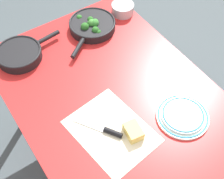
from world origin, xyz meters
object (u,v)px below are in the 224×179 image
Objects in this scene: skillet_broccoli at (92,25)px; skillet_eggs at (20,54)px; dinner_plate_stack at (183,116)px; prep_bowl_steel at (123,9)px; cheese_block at (133,131)px; grater_knife at (105,130)px.

skillet_eggs is at bearing -38.76° from skillet_broccoli.
skillet_eggs is 0.88m from dinner_plate_stack.
prep_bowl_steel reaches higher than dinner_plate_stack.
skillet_eggs is at bearing -162.56° from cheese_block.
skillet_eggs is 0.73m from cheese_block.
skillet_broccoli is 1.71× the size of grater_knife.
cheese_block is 0.82m from prep_bowl_steel.
dinner_plate_stack is 0.78m from prep_bowl_steel.
dinner_plate_stack is (0.14, 0.33, 0.00)m from grater_knife.
skillet_broccoli is 0.23m from prep_bowl_steel.
grater_knife is at bearing -131.76° from cheese_block.
grater_knife is at bearing 27.11° from skillet_broccoli.
prep_bowl_steel reaches higher than grater_knife.
dinner_plate_stack is (0.75, 0.46, -0.02)m from skillet_eggs.
skillet_broccoli reaches higher than grater_knife.
grater_knife is 0.12m from cheese_block.
skillet_eggs is 1.75× the size of grater_knife.
cheese_block is at bearing 36.86° from skillet_broccoli.
cheese_block is at bearing -31.93° from prep_bowl_steel.
prep_bowl_steel reaches higher than cheese_block.
skillet_broccoli is at bearing -177.74° from dinner_plate_stack.
grater_knife is 0.87× the size of dinner_plate_stack.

